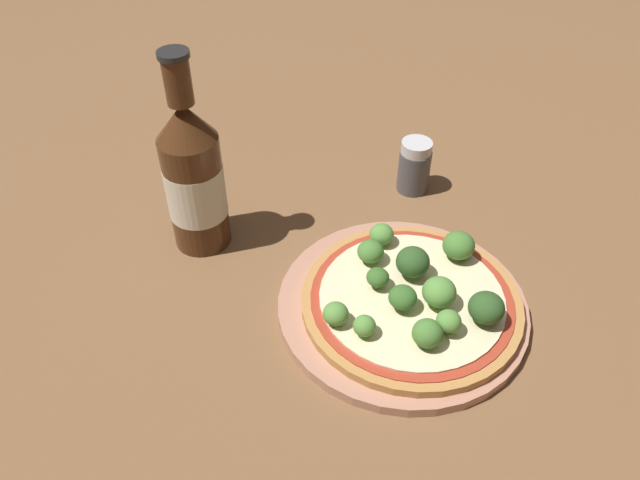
# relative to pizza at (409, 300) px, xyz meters

# --- Properties ---
(ground_plane) EXTENTS (3.00, 3.00, 0.00)m
(ground_plane) POSITION_rel_pizza_xyz_m (-0.02, -0.00, -0.02)
(ground_plane) COLOR brown
(plate) EXTENTS (0.26, 0.26, 0.01)m
(plate) POSITION_rel_pizza_xyz_m (-0.00, 0.01, -0.01)
(plate) COLOR tan
(plate) RESTS_ON ground_plane
(pizza) EXTENTS (0.23, 0.23, 0.01)m
(pizza) POSITION_rel_pizza_xyz_m (0.00, 0.00, 0.00)
(pizza) COLOR #B77F42
(pizza) RESTS_ON plate
(broccoli_floret_0) EXTENTS (0.03, 0.03, 0.03)m
(broccoli_floret_0) POSITION_rel_pizza_xyz_m (-0.05, -0.05, 0.02)
(broccoli_floret_0) COLOR #7A9E5B
(broccoli_floret_0) RESTS_ON pizza
(broccoli_floret_1) EXTENTS (0.03, 0.03, 0.03)m
(broccoli_floret_1) POSITION_rel_pizza_xyz_m (0.00, -0.03, 0.03)
(broccoli_floret_1) COLOR #7A9E5B
(broccoli_floret_1) RESTS_ON pizza
(broccoli_floret_2) EXTENTS (0.02, 0.02, 0.03)m
(broccoli_floret_2) POSITION_rel_pizza_xyz_m (-0.02, -0.05, 0.02)
(broccoli_floret_2) COLOR #7A9E5B
(broccoli_floret_2) RESTS_ON pizza
(broccoli_floret_3) EXTENTS (0.03, 0.03, 0.03)m
(broccoli_floret_3) POSITION_rel_pizza_xyz_m (0.02, 0.06, 0.02)
(broccoli_floret_3) COLOR #7A9E5B
(broccoli_floret_3) RESTS_ON pizza
(broccoli_floret_4) EXTENTS (0.03, 0.03, 0.03)m
(broccoli_floret_4) POSITION_rel_pizza_xyz_m (0.05, 0.07, 0.02)
(broccoli_floret_4) COLOR #7A9E5B
(broccoli_floret_4) RESTS_ON pizza
(broccoli_floret_5) EXTENTS (0.03, 0.03, 0.03)m
(broccoli_floret_5) POSITION_rel_pizza_xyz_m (-0.02, -0.01, 0.02)
(broccoli_floret_5) COLOR #7A9E5B
(broccoli_floret_5) RESTS_ON pizza
(broccoli_floret_6) EXTENTS (0.04, 0.04, 0.03)m
(broccoli_floret_6) POSITION_rel_pizza_xyz_m (0.08, -0.01, 0.02)
(broccoli_floret_6) COLOR #7A9E5B
(broccoli_floret_6) RESTS_ON pizza
(broccoli_floret_7) EXTENTS (0.02, 0.02, 0.02)m
(broccoli_floret_7) POSITION_rel_pizza_xyz_m (-0.07, 0.01, 0.02)
(broccoli_floret_7) COLOR #7A9E5B
(broccoli_floret_7) RESTS_ON pizza
(broccoli_floret_8) EXTENTS (0.04, 0.04, 0.03)m
(broccoli_floret_8) POSITION_rel_pizza_xyz_m (0.01, -0.08, 0.03)
(broccoli_floret_8) COLOR #7A9E5B
(broccoli_floret_8) RESTS_ON pizza
(broccoli_floret_9) EXTENTS (0.02, 0.02, 0.02)m
(broccoli_floret_9) POSITION_rel_pizza_xyz_m (-0.01, 0.03, 0.02)
(broccoli_floret_9) COLOR #7A9E5B
(broccoli_floret_9) RESTS_ON pizza
(broccoli_floret_10) EXTENTS (0.03, 0.03, 0.02)m
(broccoli_floret_10) POSITION_rel_pizza_xyz_m (-0.08, 0.04, 0.02)
(broccoli_floret_10) COLOR #7A9E5B
(broccoli_floret_10) RESTS_ON pizza
(broccoli_floret_11) EXTENTS (0.04, 0.04, 0.04)m
(broccoli_floret_11) POSITION_rel_pizza_xyz_m (0.03, 0.01, 0.03)
(broccoli_floret_11) COLOR #7A9E5B
(broccoli_floret_11) RESTS_ON pizza
(beer_bottle) EXTENTS (0.07, 0.07, 0.24)m
(beer_bottle) POSITION_rel_pizza_xyz_m (-0.05, 0.26, 0.07)
(beer_bottle) COLOR #472814
(beer_bottle) RESTS_ON ground_plane
(pepper_shaker) EXTENTS (0.04, 0.04, 0.07)m
(pepper_shaker) POSITION_rel_pizza_xyz_m (0.19, 0.11, 0.02)
(pepper_shaker) COLOR #4C4C51
(pepper_shaker) RESTS_ON ground_plane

